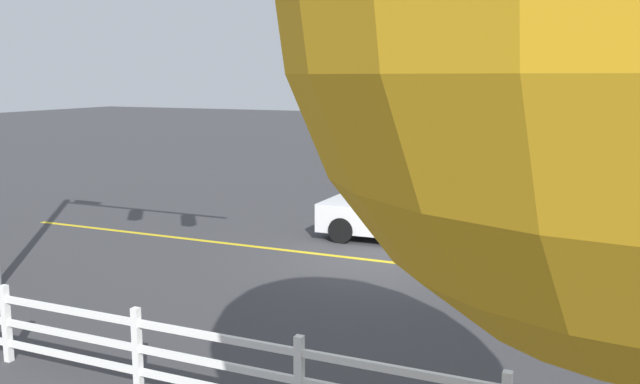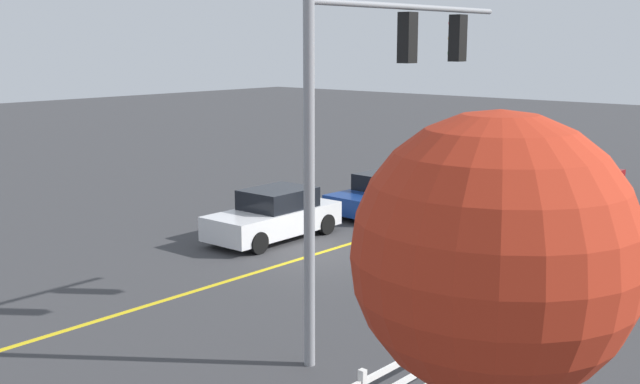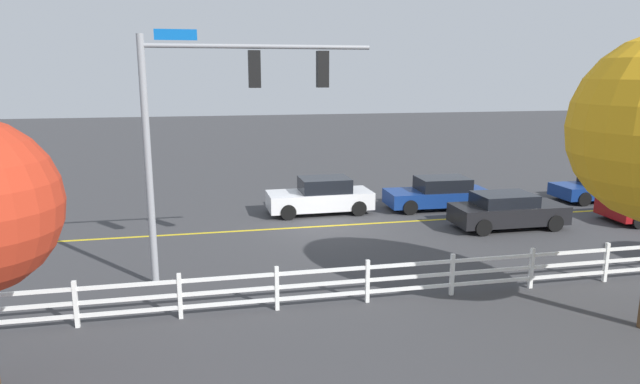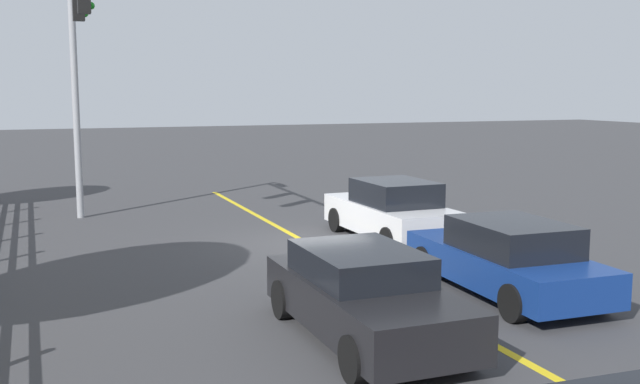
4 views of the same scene
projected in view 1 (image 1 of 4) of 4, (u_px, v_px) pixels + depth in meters
ground_plane at (372, 260)px, 15.59m from camera, size 120.00×120.00×0.00m
lane_center_stripe at (558, 282)px, 13.96m from camera, size 28.00×0.16×0.01m
signal_assembly at (53, 32)px, 12.01m from camera, size 6.28×0.38×6.98m
car_2 at (411, 213)px, 17.26m from camera, size 4.44×1.95×1.53m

